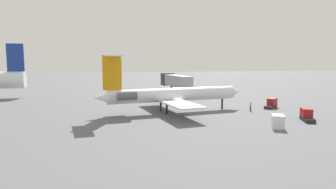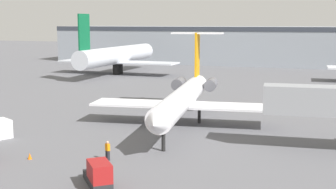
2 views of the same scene
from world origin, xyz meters
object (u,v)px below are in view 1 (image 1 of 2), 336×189
baggage_tug_trailing (271,104)px  traffic_cone_near (280,115)px  regional_jet (168,94)px  jet_bridge (175,81)px  baggage_tug_lead (307,115)px  cargo_container_uld (278,121)px  ground_crew_marshaller (251,106)px

baggage_tug_trailing → traffic_cone_near: size_ratio=7.21×
regional_jet → traffic_cone_near: bearing=-116.0°
regional_jet → baggage_tug_trailing: 21.40m
jet_bridge → baggage_tug_trailing: bearing=-139.8°
baggage_tug_lead → baggage_tug_trailing: bearing=-8.2°
baggage_tug_lead → traffic_cone_near: (3.87, 2.10, -0.56)m
regional_jet → baggage_tug_trailing: regional_jet is taller
jet_bridge → baggage_tug_trailing: jet_bridge is taller
jet_bridge → cargo_container_uld: size_ratio=5.65×
ground_crew_marshaller → traffic_cone_near: bearing=-163.4°
regional_jet → baggage_tug_lead: size_ratio=6.77×
regional_jet → traffic_cone_near: size_ratio=51.98×
baggage_tug_lead → cargo_container_uld: (-3.51, 7.48, 0.09)m
traffic_cone_near → baggage_tug_trailing: bearing=-24.3°
ground_crew_marshaller → baggage_tug_trailing: 6.25m
ground_crew_marshaller → cargo_container_uld: size_ratio=0.61×
baggage_tug_lead → cargo_container_uld: bearing=115.2°
baggage_tug_trailing → cargo_container_uld: bearing=149.9°
baggage_tug_lead → regional_jet: bearing=57.6°
cargo_container_uld → jet_bridge: bearing=10.1°
baggage_tug_trailing → ground_crew_marshaller: bearing=110.9°
baggage_tug_trailing → jet_bridge: bearing=40.2°
ground_crew_marshaller → cargo_container_uld: cargo_container_uld is taller
baggage_tug_trailing → traffic_cone_near: (-8.68, 3.92, -0.56)m
regional_jet → baggage_tug_lead: regional_jet is taller
baggage_tug_lead → cargo_container_uld: size_ratio=1.54×
baggage_tug_lead → traffic_cone_near: size_ratio=7.68×
baggage_tug_lead → baggage_tug_trailing: size_ratio=1.07×
jet_bridge → baggage_tug_trailing: (-18.20, -15.38, -3.68)m
traffic_cone_near → baggage_tug_lead: bearing=-151.6°
cargo_container_uld → traffic_cone_near: 9.16m
regional_jet → traffic_cone_near: (-8.47, -17.33, -3.05)m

